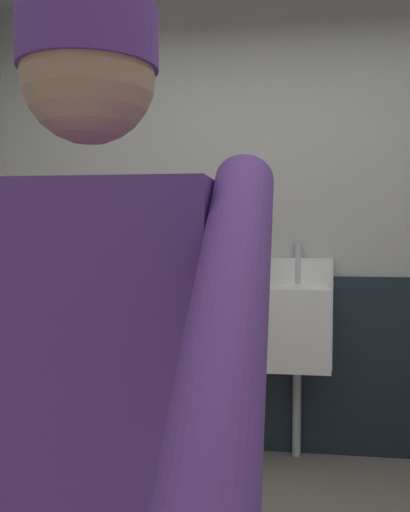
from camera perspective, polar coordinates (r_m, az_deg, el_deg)
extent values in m
cube|color=#B2B2AD|center=(3.32, 6.33, 3.10)|extent=(3.88, 0.12, 2.67)
cube|color=#19232D|center=(3.34, 6.21, -10.97)|extent=(3.28, 0.03, 1.04)
cube|color=white|center=(3.34, -3.53, -5.68)|extent=(0.40, 0.05, 0.65)
cube|color=white|center=(3.18, -4.15, -7.03)|extent=(0.34, 0.30, 0.45)
cylinder|color=#B7BABF|center=(3.29, -3.58, -0.63)|extent=(0.04, 0.04, 0.24)
cylinder|color=#B7BABF|center=(3.42, -3.64, -14.92)|extent=(0.05, 0.05, 0.55)
cube|color=white|center=(3.27, 9.53, -5.90)|extent=(0.40, 0.05, 0.65)
cube|color=white|center=(3.11, 9.59, -7.29)|extent=(0.34, 0.30, 0.45)
cylinder|color=#B7BABF|center=(3.23, 9.57, -0.74)|extent=(0.04, 0.04, 0.24)
cylinder|color=#B7BABF|center=(3.36, 9.46, -15.32)|extent=(0.05, 0.05, 0.55)
cube|color=#4C4C51|center=(3.07, 2.59, -4.08)|extent=(0.04, 0.40, 0.90)
cube|color=#60388C|center=(0.93, -11.66, -10.62)|extent=(0.41, 0.24, 0.58)
cylinder|color=#60388C|center=(0.63, 2.57, -4.79)|extent=(0.09, 0.50, 0.39)
sphere|color=tan|center=(0.94, -11.97, 17.65)|extent=(0.21, 0.21, 0.21)
cylinder|color=#60388C|center=(0.95, -12.01, 21.06)|extent=(0.22, 0.22, 0.10)
cube|color=silver|center=(3.37, -8.73, 1.19)|extent=(0.10, 0.07, 0.18)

